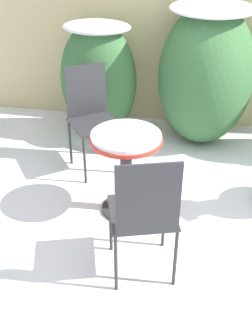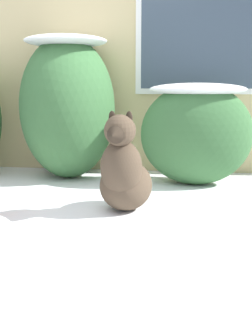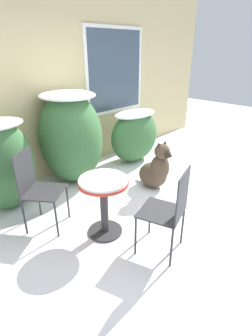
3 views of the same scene
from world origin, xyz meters
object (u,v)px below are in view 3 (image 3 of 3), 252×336
(patio_table, at_px, (104,194))
(dog, at_px, (156,170))
(patio_chair_near_table, at_px, (37,186))
(patio_chair_far_side, at_px, (169,208))

(patio_table, xyz_separation_m, dog, (1.31, 0.27, -0.23))
(patio_chair_near_table, height_order, patio_chair_far_side, same)
(patio_chair_far_side, distance_m, dog, 1.47)
(patio_table, bearing_deg, patio_chair_far_side, -70.47)
(patio_chair_near_table, bearing_deg, patio_chair_far_side, -99.65)
(patio_chair_near_table, bearing_deg, patio_table, -92.57)
(patio_table, distance_m, patio_chair_far_side, 0.77)
(dog, bearing_deg, patio_table, -160.71)
(patio_table, relative_size, dog, 0.92)
(patio_chair_near_table, distance_m, patio_chair_far_side, 1.57)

